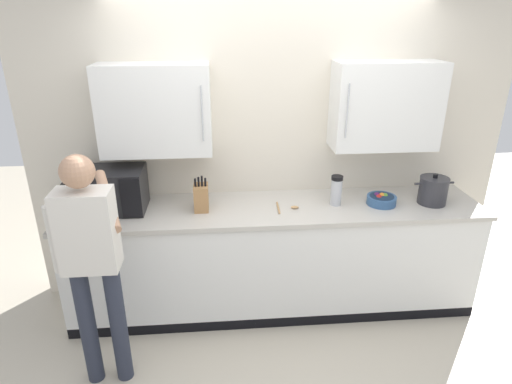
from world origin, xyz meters
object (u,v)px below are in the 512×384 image
object	(u,v)px
thermos_flask	(336,190)
fruit_bowl	(381,199)
stock_pot	(433,190)
person_figure	(91,255)
wooden_spoon	(287,207)
knife_block	(201,197)
microwave_oven	(106,191)

from	to	relation	value
thermos_flask	fruit_bowl	world-z (taller)	thermos_flask
thermos_flask	stock_pot	world-z (taller)	stock_pot
fruit_bowl	stock_pot	size ratio (longest dim) A/B	0.73
person_figure	stock_pot	bearing A→B (deg)	15.15
wooden_spoon	person_figure	world-z (taller)	person_figure
fruit_bowl	stock_pot	bearing A→B (deg)	-2.04
thermos_flask	stock_pot	bearing A→B (deg)	-3.01
wooden_spoon	person_figure	size ratio (longest dim) A/B	0.12
person_figure	wooden_spoon	bearing A→B (deg)	26.92
stock_pot	person_figure	distance (m)	2.61
thermos_flask	knife_block	size ratio (longest dim) A/B	0.84
knife_block	stock_pot	size ratio (longest dim) A/B	0.90
knife_block	fruit_bowl	distance (m)	1.45
microwave_oven	fruit_bowl	world-z (taller)	microwave_oven
wooden_spoon	thermos_flask	bearing A→B (deg)	6.60
person_figure	knife_block	bearing A→B (deg)	47.16
knife_block	fruit_bowl	size ratio (longest dim) A/B	1.24
wooden_spoon	stock_pot	distance (m)	1.19
microwave_oven	person_figure	bearing A→B (deg)	-85.06
fruit_bowl	thermos_flask	bearing A→B (deg)	175.90
fruit_bowl	wooden_spoon	world-z (taller)	fruit_bowl
knife_block	fruit_bowl	xyz separation A→B (m)	(1.45, -0.02, -0.07)
thermos_flask	knife_block	xyz separation A→B (m)	(-1.07, -0.01, -0.02)
microwave_oven	wooden_spoon	xyz separation A→B (m)	(1.40, -0.08, -0.16)
microwave_oven	stock_pot	xyz separation A→B (m)	(2.59, -0.08, -0.06)
thermos_flask	stock_pot	xyz separation A→B (m)	(0.79, -0.04, -0.01)
knife_block	person_figure	size ratio (longest dim) A/B	0.18
thermos_flask	wooden_spoon	size ratio (longest dim) A/B	1.21
microwave_oven	person_figure	xyz separation A→B (m)	(0.07, -0.76, -0.12)
microwave_oven	stock_pot	world-z (taller)	microwave_oven
microwave_oven	thermos_flask	world-z (taller)	microwave_oven
wooden_spoon	fruit_bowl	bearing A→B (deg)	1.47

